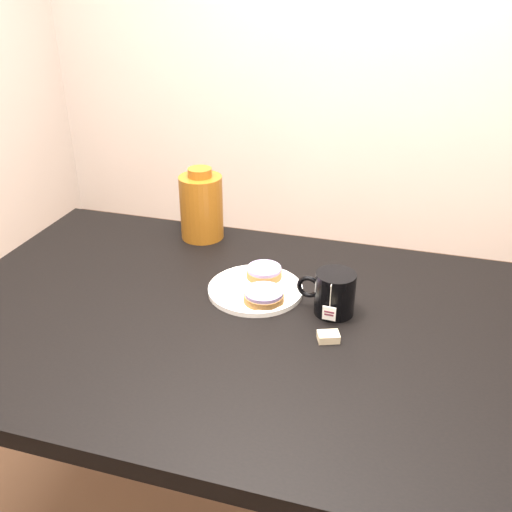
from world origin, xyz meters
name	(u,v)px	position (x,y,z in m)	size (l,w,h in m)	color
table	(238,346)	(0.00, 0.00, 0.67)	(1.40, 0.90, 0.75)	black
plate	(255,289)	(0.01, 0.11, 0.76)	(0.23, 0.23, 0.02)	white
bagel_back	(264,272)	(0.01, 0.17, 0.78)	(0.12, 0.12, 0.03)	brown
bagel_front	(264,296)	(0.04, 0.06, 0.78)	(0.13, 0.13, 0.03)	brown
mug	(334,293)	(0.20, 0.08, 0.80)	(0.14, 0.10, 0.10)	black
teabag_pouch	(328,337)	(0.21, -0.03, 0.76)	(0.04, 0.03, 0.02)	#C6B793
bagel_package	(201,206)	(-0.23, 0.37, 0.85)	(0.14, 0.14, 0.21)	#5C2F0C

